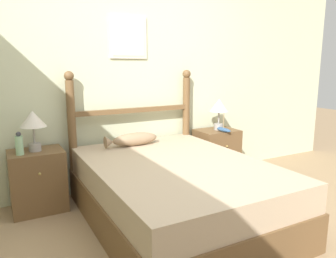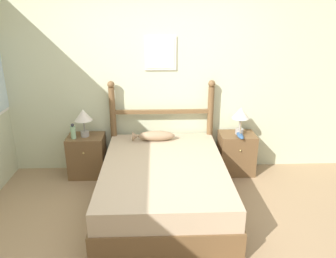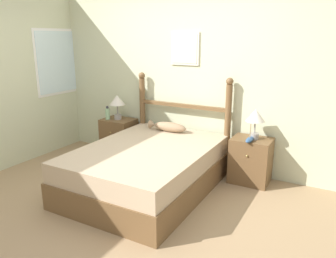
{
  "view_description": "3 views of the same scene",
  "coord_description": "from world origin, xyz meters",
  "px_view_note": "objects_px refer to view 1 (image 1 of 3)",
  "views": [
    {
      "loc": [
        -1.34,
        -1.73,
        1.39
      ],
      "look_at": [
        0.13,
        0.99,
        0.77
      ],
      "focal_mm": 35.0,
      "sensor_mm": 36.0,
      "label": 1
    },
    {
      "loc": [
        -0.06,
        -2.74,
        2.22
      ],
      "look_at": [
        0.09,
        1.1,
        0.81
      ],
      "focal_mm": 35.0,
      "sensor_mm": 36.0,
      "label": 2
    },
    {
      "loc": [
        2.05,
        -2.49,
        1.83
      ],
      "look_at": [
        0.11,
        1.04,
        0.69
      ],
      "focal_mm": 35.0,
      "sensor_mm": 36.0,
      "label": 3
    }
  ],
  "objects_px": {
    "nightstand_left": "(38,181)",
    "nightstand_right": "(216,153)",
    "bed": "(176,192)",
    "model_boat": "(223,129)",
    "fish_pillow": "(133,139)",
    "table_lamp_left": "(33,122)",
    "table_lamp_right": "(219,107)",
    "bottle": "(19,144)"
  },
  "relations": [
    {
      "from": "nightstand_left",
      "to": "nightstand_right",
      "type": "height_order",
      "value": "same"
    },
    {
      "from": "bed",
      "to": "model_boat",
      "type": "relative_size",
      "value": 7.76
    },
    {
      "from": "nightstand_left",
      "to": "nightstand_right",
      "type": "distance_m",
      "value": 2.11
    },
    {
      "from": "nightstand_left",
      "to": "fish_pillow",
      "type": "distance_m",
      "value": 1.0
    },
    {
      "from": "bed",
      "to": "nightstand_right",
      "type": "height_order",
      "value": "nightstand_right"
    },
    {
      "from": "nightstand_right",
      "to": "table_lamp_left",
      "type": "bearing_deg",
      "value": -179.91
    },
    {
      "from": "nightstand_left",
      "to": "fish_pillow",
      "type": "bearing_deg",
      "value": -5.72
    },
    {
      "from": "nightstand_left",
      "to": "table_lamp_right",
      "type": "height_order",
      "value": "table_lamp_right"
    },
    {
      "from": "bottle",
      "to": "model_boat",
      "type": "bearing_deg",
      "value": -1.06
    },
    {
      "from": "nightstand_right",
      "to": "model_boat",
      "type": "xyz_separation_m",
      "value": [
        0.0,
        -0.12,
        0.32
      ]
    },
    {
      "from": "table_lamp_left",
      "to": "model_boat",
      "type": "xyz_separation_m",
      "value": [
        2.11,
        -0.12,
        -0.25
      ]
    },
    {
      "from": "nightstand_left",
      "to": "nightstand_right",
      "type": "bearing_deg",
      "value": 0.0
    },
    {
      "from": "nightstand_left",
      "to": "table_lamp_right",
      "type": "bearing_deg",
      "value": 0.04
    },
    {
      "from": "bed",
      "to": "fish_pillow",
      "type": "distance_m",
      "value": 0.81
    },
    {
      "from": "bed",
      "to": "bottle",
      "type": "bearing_deg",
      "value": 148.13
    },
    {
      "from": "model_boat",
      "to": "nightstand_right",
      "type": "bearing_deg",
      "value": 90.5
    },
    {
      "from": "bed",
      "to": "table_lamp_left",
      "type": "xyz_separation_m",
      "value": [
        -1.06,
        0.82,
        0.6
      ]
    },
    {
      "from": "nightstand_left",
      "to": "table_lamp_left",
      "type": "distance_m",
      "value": 0.57
    },
    {
      "from": "bed",
      "to": "nightstand_right",
      "type": "xyz_separation_m",
      "value": [
        1.05,
        0.82,
        0.02
      ]
    },
    {
      "from": "table_lamp_left",
      "to": "table_lamp_right",
      "type": "xyz_separation_m",
      "value": [
        2.13,
        0.0,
        0.0
      ]
    },
    {
      "from": "table_lamp_left",
      "to": "fish_pillow",
      "type": "bearing_deg",
      "value": -5.52
    },
    {
      "from": "bed",
      "to": "fish_pillow",
      "type": "xyz_separation_m",
      "value": [
        -0.11,
        0.73,
        0.34
      ]
    },
    {
      "from": "table_lamp_right",
      "to": "model_boat",
      "type": "xyz_separation_m",
      "value": [
        -0.02,
        -0.12,
        -0.25
      ]
    },
    {
      "from": "table_lamp_left",
      "to": "bottle",
      "type": "xyz_separation_m",
      "value": [
        -0.14,
        -0.08,
        -0.18
      ]
    },
    {
      "from": "bottle",
      "to": "table_lamp_right",
      "type": "bearing_deg",
      "value": 2.1
    },
    {
      "from": "nightstand_left",
      "to": "bottle",
      "type": "xyz_separation_m",
      "value": [
        -0.14,
        -0.08,
        0.39
      ]
    },
    {
      "from": "table_lamp_left",
      "to": "bottle",
      "type": "height_order",
      "value": "table_lamp_left"
    },
    {
      "from": "bed",
      "to": "table_lamp_left",
      "type": "relative_size",
      "value": 5.19
    },
    {
      "from": "bottle",
      "to": "model_boat",
      "type": "relative_size",
      "value": 0.83
    },
    {
      "from": "bottle",
      "to": "fish_pillow",
      "type": "bearing_deg",
      "value": -0.68
    },
    {
      "from": "fish_pillow",
      "to": "bottle",
      "type": "bearing_deg",
      "value": 179.32
    },
    {
      "from": "nightstand_right",
      "to": "table_lamp_right",
      "type": "distance_m",
      "value": 0.57
    },
    {
      "from": "bed",
      "to": "nightstand_right",
      "type": "distance_m",
      "value": 1.34
    },
    {
      "from": "nightstand_right",
      "to": "table_lamp_right",
      "type": "height_order",
      "value": "table_lamp_right"
    },
    {
      "from": "nightstand_right",
      "to": "bottle",
      "type": "relative_size",
      "value": 2.77
    },
    {
      "from": "bed",
      "to": "nightstand_right",
      "type": "relative_size",
      "value": 3.38
    },
    {
      "from": "nightstand_left",
      "to": "bottle",
      "type": "distance_m",
      "value": 0.42
    },
    {
      "from": "bed",
      "to": "nightstand_left",
      "type": "distance_m",
      "value": 1.34
    },
    {
      "from": "table_lamp_right",
      "to": "bottle",
      "type": "distance_m",
      "value": 2.28
    },
    {
      "from": "model_boat",
      "to": "fish_pillow",
      "type": "bearing_deg",
      "value": 178.59
    },
    {
      "from": "bottle",
      "to": "nightstand_right",
      "type": "bearing_deg",
      "value": 2.08
    },
    {
      "from": "table_lamp_right",
      "to": "fish_pillow",
      "type": "distance_m",
      "value": 1.22
    }
  ]
}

